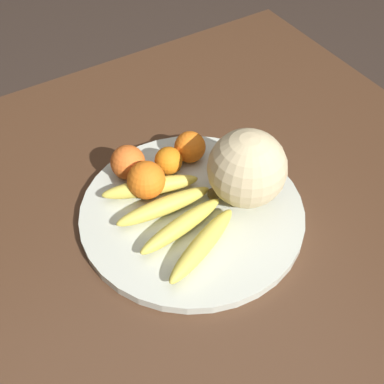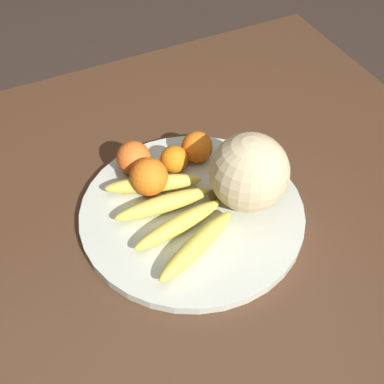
{
  "view_description": "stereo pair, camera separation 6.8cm",
  "coord_description": "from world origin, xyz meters",
  "px_view_note": "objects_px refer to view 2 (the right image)",
  "views": [
    {
      "loc": [
        -0.52,
        0.41,
        1.5
      ],
      "look_at": [
        0.04,
        0.06,
        0.79
      ],
      "focal_mm": 50.0,
      "sensor_mm": 36.0,
      "label": 1
    },
    {
      "loc": [
        -0.56,
        0.35,
        1.5
      ],
      "look_at": [
        0.04,
        0.06,
        0.79
      ],
      "focal_mm": 50.0,
      "sensor_mm": 36.0,
      "label": 2
    }
  ],
  "objects_px": {
    "fruit_bowl": "(192,213)",
    "orange_front_right": "(174,159)",
    "banana_bunch": "(174,214)",
    "orange_mid_center": "(134,158)",
    "kitchen_table": "(226,251)",
    "orange_back_left": "(197,147)",
    "orange_front_left": "(149,177)",
    "melon": "(249,172)"
  },
  "relations": [
    {
      "from": "banana_bunch",
      "to": "kitchen_table",
      "type": "bearing_deg",
      "value": 156.02
    },
    {
      "from": "melon",
      "to": "orange_front_left",
      "type": "xyz_separation_m",
      "value": [
        0.1,
        0.16,
        -0.04
      ]
    },
    {
      "from": "kitchen_table",
      "to": "melon",
      "type": "distance_m",
      "value": 0.19
    },
    {
      "from": "orange_mid_center",
      "to": "orange_back_left",
      "type": "distance_m",
      "value": 0.13
    },
    {
      "from": "melon",
      "to": "orange_back_left",
      "type": "bearing_deg",
      "value": 13.47
    },
    {
      "from": "banana_bunch",
      "to": "orange_back_left",
      "type": "xyz_separation_m",
      "value": [
        0.13,
        -0.11,
        0.01
      ]
    },
    {
      "from": "fruit_bowl",
      "to": "orange_front_left",
      "type": "xyz_separation_m",
      "value": [
        0.08,
        0.05,
        0.05
      ]
    },
    {
      "from": "orange_mid_center",
      "to": "orange_back_left",
      "type": "relative_size",
      "value": 1.07
    },
    {
      "from": "orange_mid_center",
      "to": "orange_back_left",
      "type": "height_order",
      "value": "orange_mid_center"
    },
    {
      "from": "orange_front_left",
      "to": "fruit_bowl",
      "type": "bearing_deg",
      "value": -147.86
    },
    {
      "from": "kitchen_table",
      "to": "fruit_bowl",
      "type": "xyz_separation_m",
      "value": [
        0.04,
        0.06,
        0.1
      ]
    },
    {
      "from": "kitchen_table",
      "to": "orange_mid_center",
      "type": "distance_m",
      "value": 0.27
    },
    {
      "from": "kitchen_table",
      "to": "orange_back_left",
      "type": "xyz_separation_m",
      "value": [
        0.17,
        -0.02,
        0.14
      ]
    },
    {
      "from": "kitchen_table",
      "to": "fruit_bowl",
      "type": "relative_size",
      "value": 2.84
    },
    {
      "from": "melon",
      "to": "orange_front_right",
      "type": "relative_size",
      "value": 2.65
    },
    {
      "from": "fruit_bowl",
      "to": "banana_bunch",
      "type": "bearing_deg",
      "value": 100.66
    },
    {
      "from": "orange_front_right",
      "to": "banana_bunch",
      "type": "bearing_deg",
      "value": 154.91
    },
    {
      "from": "fruit_bowl",
      "to": "banana_bunch",
      "type": "relative_size",
      "value": 1.57
    },
    {
      "from": "fruit_bowl",
      "to": "orange_mid_center",
      "type": "xyz_separation_m",
      "value": [
        0.15,
        0.06,
        0.04
      ]
    },
    {
      "from": "melon",
      "to": "orange_mid_center",
      "type": "xyz_separation_m",
      "value": [
        0.17,
        0.16,
        -0.04
      ]
    },
    {
      "from": "kitchen_table",
      "to": "orange_front_right",
      "type": "height_order",
      "value": "orange_front_right"
    },
    {
      "from": "kitchen_table",
      "to": "banana_bunch",
      "type": "xyz_separation_m",
      "value": [
        0.04,
        0.1,
        0.13
      ]
    },
    {
      "from": "kitchen_table",
      "to": "melon",
      "type": "relative_size",
      "value": 8.15
    },
    {
      "from": "kitchen_table",
      "to": "orange_back_left",
      "type": "relative_size",
      "value": 18.82
    },
    {
      "from": "banana_bunch",
      "to": "orange_mid_center",
      "type": "distance_m",
      "value": 0.16
    },
    {
      "from": "orange_front_left",
      "to": "orange_mid_center",
      "type": "distance_m",
      "value": 0.06
    },
    {
      "from": "banana_bunch",
      "to": "orange_back_left",
      "type": "bearing_deg",
      "value": -134.02
    },
    {
      "from": "orange_front_right",
      "to": "orange_back_left",
      "type": "relative_size",
      "value": 0.87
    },
    {
      "from": "fruit_bowl",
      "to": "orange_front_left",
      "type": "height_order",
      "value": "orange_front_left"
    },
    {
      "from": "orange_back_left",
      "to": "orange_front_left",
      "type": "bearing_deg",
      "value": 108.38
    },
    {
      "from": "melon",
      "to": "kitchen_table",
      "type": "bearing_deg",
      "value": 113.88
    },
    {
      "from": "kitchen_table",
      "to": "orange_front_left",
      "type": "xyz_separation_m",
      "value": [
        0.13,
        0.11,
        0.15
      ]
    },
    {
      "from": "melon",
      "to": "banana_bunch",
      "type": "bearing_deg",
      "value": 84.36
    },
    {
      "from": "fruit_bowl",
      "to": "orange_front_right",
      "type": "xyz_separation_m",
      "value": [
        0.12,
        -0.02,
        0.04
      ]
    },
    {
      "from": "orange_front_left",
      "to": "orange_front_right",
      "type": "distance_m",
      "value": 0.08
    },
    {
      "from": "melon",
      "to": "orange_mid_center",
      "type": "height_order",
      "value": "melon"
    },
    {
      "from": "orange_front_left",
      "to": "orange_mid_center",
      "type": "relative_size",
      "value": 1.08
    },
    {
      "from": "orange_mid_center",
      "to": "orange_back_left",
      "type": "bearing_deg",
      "value": -100.4
    },
    {
      "from": "fruit_bowl",
      "to": "orange_front_right",
      "type": "relative_size",
      "value": 7.6
    },
    {
      "from": "orange_front_right",
      "to": "kitchen_table",
      "type": "bearing_deg",
      "value": -165.92
    },
    {
      "from": "fruit_bowl",
      "to": "orange_front_left",
      "type": "bearing_deg",
      "value": 32.14
    },
    {
      "from": "banana_bunch",
      "to": "orange_front_right",
      "type": "xyz_separation_m",
      "value": [
        0.12,
        -0.06,
        0.01
      ]
    }
  ]
}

